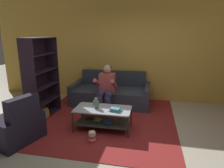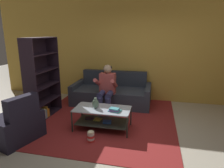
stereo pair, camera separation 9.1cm
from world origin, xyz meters
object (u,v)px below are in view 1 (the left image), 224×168
(popcorn_tub, at_px, (92,136))
(armchair, at_px, (15,126))
(book_stack, at_px, (115,110))
(coffee_table, at_px, (103,115))
(couch, at_px, (111,94))
(person_seated_center, at_px, (106,87))
(bookshelf, at_px, (40,84))
(vase, at_px, (96,103))

(popcorn_tub, bearing_deg, armchair, -171.53)
(book_stack, relative_size, armchair, 0.26)
(book_stack, bearing_deg, coffee_table, 162.33)
(couch, xyz_separation_m, person_seated_center, (0.00, -0.58, 0.35))
(coffee_table, xyz_separation_m, popcorn_tub, (-0.07, -0.53, -0.19))
(bookshelf, distance_m, popcorn_tub, 1.84)
(coffee_table, xyz_separation_m, bookshelf, (-1.55, 0.34, 0.48))
(vase, relative_size, book_stack, 0.82)
(person_seated_center, bearing_deg, coffee_table, -81.31)
(coffee_table, bearing_deg, person_seated_center, 98.69)
(coffee_table, bearing_deg, couch, 95.39)
(vase, bearing_deg, person_seated_center, 90.76)
(vase, xyz_separation_m, book_stack, (0.40, -0.07, -0.07))
(couch, bearing_deg, vase, -89.53)
(vase, bearing_deg, popcorn_tub, -82.95)
(armchair, bearing_deg, popcorn_tub, 8.47)
(popcorn_tub, bearing_deg, coffee_table, 82.78)
(vase, bearing_deg, book_stack, -10.44)
(armchair, relative_size, popcorn_tub, 4.75)
(person_seated_center, bearing_deg, book_stack, -67.99)
(coffee_table, distance_m, vase, 0.28)
(couch, bearing_deg, armchair, -119.99)
(person_seated_center, height_order, popcorn_tub, person_seated_center)
(couch, xyz_separation_m, armchair, (-1.31, -2.27, -0.01))
(book_stack, distance_m, bookshelf, 1.89)
(armchair, bearing_deg, book_stack, 20.68)
(book_stack, height_order, bookshelf, bookshelf)
(person_seated_center, xyz_separation_m, popcorn_tub, (0.08, -1.48, -0.52))
(coffee_table, height_order, popcorn_tub, coffee_table)
(popcorn_tub, bearing_deg, book_stack, 52.64)
(person_seated_center, relative_size, coffee_table, 1.03)
(vase, xyz_separation_m, armchair, (-1.32, -0.73, -0.27))
(couch, bearing_deg, popcorn_tub, -87.86)
(armchair, bearing_deg, couch, 60.01)
(bookshelf, xyz_separation_m, armchair, (0.10, -1.07, -0.50))
(vase, height_order, popcorn_tub, vase)
(coffee_table, xyz_separation_m, vase, (-0.13, -0.01, 0.25))
(bookshelf, bearing_deg, book_stack, -13.08)
(person_seated_center, bearing_deg, armchair, -127.87)
(person_seated_center, distance_m, bookshelf, 1.54)
(coffee_table, relative_size, bookshelf, 0.62)
(couch, height_order, book_stack, couch)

